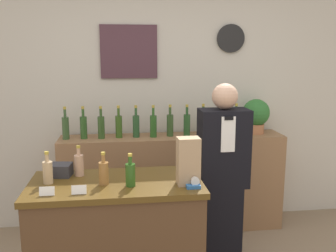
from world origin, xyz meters
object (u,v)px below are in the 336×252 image
Objects in this scene: paper_bag at (188,161)px; potted_plant at (256,115)px; shopkeeper at (222,179)px; tape_dispenser at (194,184)px.

potted_plant is at bearing 54.72° from paper_bag.
shopkeeper is 0.76m from tape_dispenser.
paper_bag reaches higher than tape_dispenser.
potted_plant reaches higher than paper_bag.
shopkeeper is 4.41× the size of potted_plant.
tape_dispenser is (-0.37, -0.63, 0.20)m from shopkeeper.
potted_plant is 1.72m from tape_dispenser.
paper_bag is at bearing -125.11° from shopkeeper.
shopkeeper is at bearing 54.89° from paper_bag.
paper_bag is at bearing 108.36° from tape_dispenser.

